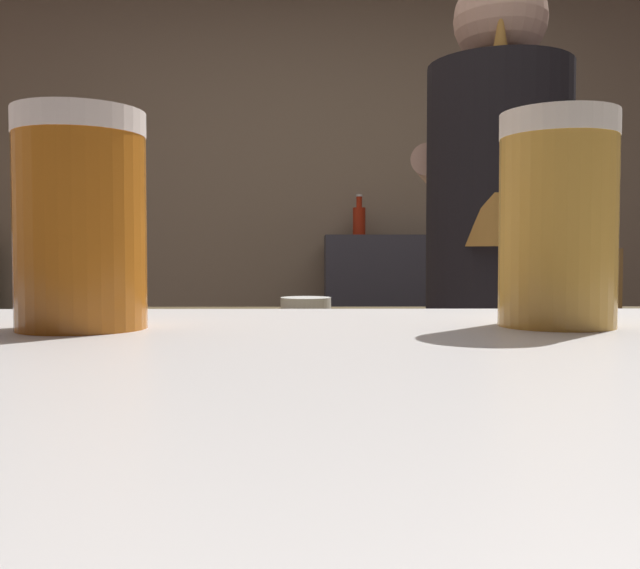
{
  "coord_description": "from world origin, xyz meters",
  "views": [
    {
      "loc": [
        -0.13,
        -1.38,
        1.09
      ],
      "look_at": [
        -0.12,
        -0.75,
        1.06
      ],
      "focal_mm": 38.87,
      "sensor_mm": 36.0,
      "label": 1
    }
  ],
  "objects_px": {
    "pint_glass_near": "(557,220)",
    "bartender": "(497,284)",
    "bottle_vinegar": "(359,220)",
    "bottle_soy": "(469,217)",
    "knife_block": "(601,279)",
    "chefs_knife": "(554,314)",
    "pint_glass_far": "(81,221)",
    "mixing_bowl": "(306,304)"
  },
  "relations": [
    {
      "from": "pint_glass_near",
      "to": "bartender",
      "type": "bearing_deg",
      "value": 76.64
    },
    {
      "from": "bartender",
      "to": "bottle_vinegar",
      "type": "relative_size",
      "value": 8.58
    },
    {
      "from": "pint_glass_near",
      "to": "bottle_soy",
      "type": "bearing_deg",
      "value": 78.29
    },
    {
      "from": "bartender",
      "to": "bottle_vinegar",
      "type": "xyz_separation_m",
      "value": [
        -0.21,
        1.75,
        0.24
      ]
    },
    {
      "from": "bottle_vinegar",
      "to": "knife_block",
      "type": "bearing_deg",
      "value": -62.42
    },
    {
      "from": "knife_block",
      "to": "chefs_knife",
      "type": "distance_m",
      "value": 0.21
    },
    {
      "from": "pint_glass_far",
      "to": "bartender",
      "type": "bearing_deg",
      "value": 63.91
    },
    {
      "from": "chefs_knife",
      "to": "pint_glass_near",
      "type": "bearing_deg",
      "value": -94.67
    },
    {
      "from": "pint_glass_far",
      "to": "chefs_knife",
      "type": "bearing_deg",
      "value": 61.59
    },
    {
      "from": "knife_block",
      "to": "bartender",
      "type": "bearing_deg",
      "value": -133.07
    },
    {
      "from": "mixing_bowl",
      "to": "knife_block",
      "type": "bearing_deg",
      "value": -4.84
    },
    {
      "from": "knife_block",
      "to": "chefs_knife",
      "type": "xyz_separation_m",
      "value": [
        -0.17,
        -0.08,
        -0.1
      ]
    },
    {
      "from": "bartender",
      "to": "bottle_soy",
      "type": "height_order",
      "value": "bartender"
    },
    {
      "from": "bottle_vinegar",
      "to": "pint_glass_far",
      "type": "bearing_deg",
      "value": -97.31
    },
    {
      "from": "knife_block",
      "to": "chefs_knife",
      "type": "bearing_deg",
      "value": -155.83
    },
    {
      "from": "chefs_knife",
      "to": "bottle_vinegar",
      "type": "distance_m",
      "value": 1.47
    },
    {
      "from": "knife_block",
      "to": "bottle_soy",
      "type": "relative_size",
      "value": 1.31
    },
    {
      "from": "chefs_knife",
      "to": "pint_glass_far",
      "type": "bearing_deg",
      "value": -103.62
    },
    {
      "from": "chefs_knife",
      "to": "bottle_soy",
      "type": "bearing_deg",
      "value": 103.99
    },
    {
      "from": "pint_glass_far",
      "to": "bottle_soy",
      "type": "xyz_separation_m",
      "value": [
        0.89,
        2.82,
        0.16
      ]
    },
    {
      "from": "pint_glass_near",
      "to": "bottle_vinegar",
      "type": "height_order",
      "value": "bottle_vinegar"
    },
    {
      "from": "bartender",
      "to": "knife_block",
      "type": "bearing_deg",
      "value": -28.54
    },
    {
      "from": "chefs_knife",
      "to": "pint_glass_far",
      "type": "xyz_separation_m",
      "value": [
        -0.87,
        -1.61,
        0.2
      ]
    },
    {
      "from": "bartender",
      "to": "bottle_vinegar",
      "type": "bearing_deg",
      "value": 21.39
    },
    {
      "from": "chefs_knife",
      "to": "bottle_vinegar",
      "type": "bearing_deg",
      "value": 124.91
    },
    {
      "from": "mixing_bowl",
      "to": "pint_glass_near",
      "type": "relative_size",
      "value": 1.16
    },
    {
      "from": "bartender",
      "to": "pint_glass_near",
      "type": "bearing_deg",
      "value": -178.83
    },
    {
      "from": "bottle_soy",
      "to": "bottle_vinegar",
      "type": "distance_m",
      "value": 0.53
    },
    {
      "from": "chefs_knife",
      "to": "bottle_vinegar",
      "type": "relative_size",
      "value": 1.17
    },
    {
      "from": "bartender",
      "to": "knife_block",
      "type": "height_order",
      "value": "bartender"
    },
    {
      "from": "chefs_knife",
      "to": "pint_glass_far",
      "type": "relative_size",
      "value": 1.75
    },
    {
      "from": "knife_block",
      "to": "bottle_vinegar",
      "type": "xyz_separation_m",
      "value": [
        -0.66,
        1.27,
        0.25
      ]
    },
    {
      "from": "knife_block",
      "to": "pint_glass_near",
      "type": "xyz_separation_m",
      "value": [
        -0.73,
        -1.67,
        0.1
      ]
    },
    {
      "from": "mixing_bowl",
      "to": "bottle_soy",
      "type": "xyz_separation_m",
      "value": [
        0.76,
        1.05,
        0.33
      ]
    },
    {
      "from": "knife_block",
      "to": "mixing_bowl",
      "type": "bearing_deg",
      "value": 175.16
    },
    {
      "from": "knife_block",
      "to": "pint_glass_far",
      "type": "bearing_deg",
      "value": -121.68
    },
    {
      "from": "knife_block",
      "to": "pint_glass_near",
      "type": "relative_size",
      "value": 2.05
    },
    {
      "from": "pint_glass_near",
      "to": "bottle_soy",
      "type": "distance_m",
      "value": 2.87
    },
    {
      "from": "mixing_bowl",
      "to": "pint_glass_far",
      "type": "bearing_deg",
      "value": -94.12
    },
    {
      "from": "knife_block",
      "to": "pint_glass_far",
      "type": "distance_m",
      "value": 1.98
    },
    {
      "from": "bartender",
      "to": "bottle_soy",
      "type": "distance_m",
      "value": 1.66
    },
    {
      "from": "knife_block",
      "to": "pint_glass_far",
      "type": "xyz_separation_m",
      "value": [
        -1.04,
        -1.69,
        0.1
      ]
    }
  ]
}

